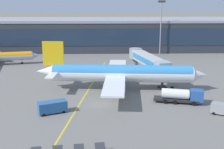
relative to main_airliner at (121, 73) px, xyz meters
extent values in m
plane|color=slate|center=(-4.77, -10.62, -4.25)|extent=(700.00, 700.00, 0.00)
cube|color=yellow|center=(-9.42, -8.62, -4.25)|extent=(11.23, 79.29, 0.01)
cube|color=#2D333D|center=(-0.27, 57.10, 1.85)|extent=(152.18, 20.56, 12.21)
cube|color=#1E2D42|center=(-0.27, 46.76, 2.46)|extent=(147.62, 0.16, 6.83)
cube|color=#99999E|center=(-0.27, 57.10, 8.45)|extent=(155.22, 20.97, 1.00)
cylinder|color=white|center=(0.27, -0.02, -0.15)|extent=(35.85, 6.84, 4.08)
cylinder|color=#388CD1|center=(0.27, -0.02, 0.21)|extent=(35.12, 6.62, 3.92)
cone|color=white|center=(19.46, -1.52, -0.15)|extent=(4.37, 4.18, 3.88)
cone|color=white|center=(-19.12, 1.49, 0.26)|extent=(5.15, 3.84, 3.47)
cube|color=gold|center=(-16.99, 1.33, 4.95)|extent=(5.32, 0.77, 6.12)
cube|color=white|center=(-16.18, 5.36, 0.46)|extent=(2.50, 6.67, 0.24)
cube|color=white|center=(-16.81, -2.78, 0.46)|extent=(2.50, 6.67, 0.24)
cube|color=white|center=(-0.48, 9.59, -0.46)|extent=(5.95, 15.30, 0.40)
cube|color=white|center=(-1.96, -9.40, -0.46)|extent=(5.95, 15.30, 0.40)
cylinder|color=#939399|center=(0.31, 6.83, -1.88)|extent=(3.31, 2.48, 2.25)
cylinder|color=#939399|center=(-0.76, -6.79, -1.88)|extent=(3.31, 2.48, 2.25)
cylinder|color=black|center=(13.06, -1.02, -3.75)|extent=(1.03, 0.48, 1.00)
cylinder|color=slate|center=(13.06, -1.02, -2.72)|extent=(0.20, 0.20, 2.06)
cylinder|color=black|center=(-1.72, 1.98, -3.75)|extent=(1.03, 0.48, 1.00)
cylinder|color=slate|center=(-1.72, 1.98, -2.72)|extent=(0.20, 0.20, 2.06)
cylinder|color=black|center=(-2.00, -1.69, -3.75)|extent=(1.03, 0.48, 1.00)
cylinder|color=slate|center=(-2.00, -1.69, -2.72)|extent=(0.20, 0.20, 2.06)
cube|color=#B2B7BC|center=(8.34, 10.85, 1.15)|extent=(8.08, 19.90, 2.80)
cube|color=#2D84C6|center=(8.39, 10.86, 1.15)|extent=(7.36, 16.87, 1.54)
cube|color=#9EA3A8|center=(10.93, 1.29, 1.15)|extent=(4.31, 4.03, 2.94)
cylinder|color=#4C4C51|center=(10.93, 1.29, -2.25)|extent=(0.70, 0.70, 4.00)
cube|color=#262628|center=(10.93, 1.29, -4.10)|extent=(2.21, 2.21, 0.30)
cylinder|color=gray|center=(5.75, 20.40, 1.15)|extent=(3.90, 3.90, 3.08)
cylinder|color=gray|center=(5.75, 20.40, -2.25)|extent=(1.80, 1.80, 4.00)
cube|color=#232326|center=(12.01, -10.05, -3.50)|extent=(10.31, 4.71, 0.50)
cube|color=#26519E|center=(16.30, -11.05, -2.25)|extent=(3.30, 3.07, 2.50)
cube|color=black|center=(17.52, -11.34, -1.75)|extent=(0.68, 2.28, 1.12)
cylinder|color=silver|center=(11.74, -9.98, -2.15)|extent=(6.34, 3.51, 2.20)
cylinder|color=black|center=(16.02, -9.77, -3.75)|extent=(1.05, 0.57, 1.00)
cylinder|color=black|center=(15.48, -12.08, -3.75)|extent=(1.05, 0.57, 1.00)
cylinder|color=black|center=(11.99, -8.82, -3.75)|extent=(1.05, 0.57, 1.00)
cylinder|color=black|center=(11.45, -11.14, -3.75)|extent=(1.05, 0.57, 1.00)
cylinder|color=black|center=(9.95, -8.34, -3.75)|extent=(1.05, 0.57, 1.00)
cylinder|color=black|center=(9.41, -10.66, -3.75)|extent=(1.05, 0.57, 1.00)
cube|color=#285B9E|center=(-14.81, -15.50, -2.85)|extent=(6.24, 4.36, 2.20)
cube|color=black|center=(-16.15, -16.06, -2.47)|extent=(2.67, 2.69, 0.66)
cylinder|color=black|center=(-16.28, -17.23, -3.95)|extent=(0.65, 0.46, 0.60)
cylinder|color=black|center=(-17.08, -15.32, -3.95)|extent=(0.65, 0.46, 0.60)
cylinder|color=black|center=(-12.54, -15.67, -3.95)|extent=(0.65, 0.46, 0.60)
cylinder|color=black|center=(-13.34, -13.76, -3.95)|extent=(0.65, 0.46, 0.60)
cube|color=gray|center=(20.04, -17.30, -2.95)|extent=(5.38, 4.30, 2.00)
cube|color=black|center=(18.96, -16.68, -2.60)|extent=(2.46, 2.51, 0.60)
cylinder|color=black|center=(18.06, -17.26, -3.95)|extent=(0.65, 0.51, 0.60)
cylinder|color=black|center=(18.99, -15.62, -3.95)|extent=(0.65, 0.51, 0.60)
cube|color=#333338|center=(-7.98, -32.97, -2.82)|extent=(1.82, 2.81, 0.10)
cube|color=#333338|center=(-4.80, -32.61, -2.82)|extent=(1.82, 2.81, 0.10)
cone|color=#B2B7BC|center=(-28.27, 30.65, -1.45)|extent=(3.19, 3.09, 2.58)
cylinder|color=black|center=(-32.86, 29.68, -3.91)|extent=(0.73, 0.41, 0.69)
cylinder|color=slate|center=(-32.86, 29.68, -3.19)|extent=(0.14, 0.14, 1.44)
cone|color=silver|center=(-40.21, 31.91, -1.67)|extent=(3.46, 3.37, 2.67)
cylinder|color=gray|center=(18.05, 45.10, 5.91)|extent=(0.44, 0.44, 20.32)
cube|color=#333338|center=(18.05, 45.10, 16.47)|extent=(2.80, 0.50, 0.80)
camera|label=1|loc=(-4.04, -74.13, 19.72)|focal=48.73mm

